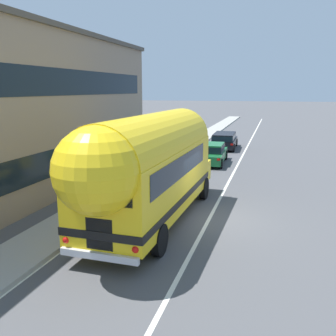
% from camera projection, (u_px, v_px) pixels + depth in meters
% --- Properties ---
extents(ground_plane, '(300.00, 300.00, 0.00)m').
position_uv_depth(ground_plane, '(209.00, 219.00, 14.64)').
color(ground_plane, '#4C4C4F').
extents(lane_markings, '(4.08, 80.00, 0.01)m').
position_uv_depth(lane_markings, '(213.00, 161.00, 26.42)').
color(lane_markings, silver).
rests_on(lane_markings, ground).
extents(sidewalk_slab, '(1.95, 90.00, 0.15)m').
position_uv_depth(sidewalk_slab, '(163.00, 163.00, 25.36)').
color(sidewalk_slab, '#9E9B93').
rests_on(sidewalk_slab, ground).
extents(painted_bus, '(2.81, 10.88, 4.12)m').
position_uv_depth(painted_bus, '(148.00, 166.00, 13.39)').
color(painted_bus, yellow).
rests_on(painted_bus, ground).
extents(car_lead, '(2.08, 4.67, 1.37)m').
position_uv_depth(car_lead, '(211.00, 153.00, 25.53)').
color(car_lead, '#196633').
rests_on(car_lead, ground).
extents(car_second, '(2.09, 4.78, 1.37)m').
position_uv_depth(car_second, '(224.00, 140.00, 31.72)').
color(car_second, black).
rests_on(car_second, ground).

